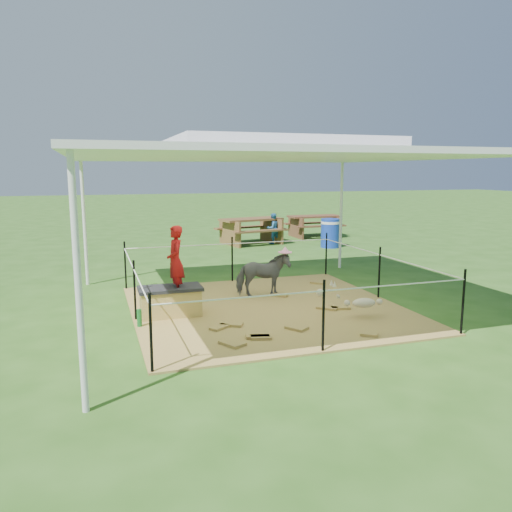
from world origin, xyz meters
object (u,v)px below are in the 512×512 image
object	(u,v)px
green_bottle	(139,318)
foal	(364,301)
straw_bale	(171,303)
trash_barrel	(330,233)
distant_person	(273,228)
picnic_table_near	(251,231)
woman	(175,255)
picnic_table_far	(314,226)
pony	(263,275)

from	to	relation	value
green_bottle	foal	xyz separation A→B (m)	(3.54, -0.65, 0.14)
straw_bale	foal	bearing A→B (deg)	-20.25
trash_barrel	distant_person	xyz separation A→B (m)	(-1.44, 1.36, 0.05)
straw_bale	picnic_table_near	xyz separation A→B (m)	(3.84, 7.64, 0.18)
trash_barrel	distant_person	bearing A→B (deg)	136.53
woman	green_bottle	world-z (taller)	woman
foal	picnic_table_near	bearing A→B (deg)	90.72
woman	trash_barrel	size ratio (longest dim) A/B	1.28
trash_barrel	picnic_table_near	xyz separation A→B (m)	(-2.13, 1.56, -0.03)
green_bottle	picnic_table_near	bearing A→B (deg)	61.51
woman	foal	xyz separation A→B (m)	(2.89, -1.10, -0.74)
straw_bale	woman	xyz separation A→B (m)	(0.10, -0.00, 0.80)
green_bottle	straw_bale	bearing A→B (deg)	39.29
foal	picnic_table_far	xyz separation A→B (m)	(3.60, 9.70, 0.09)
picnic_table_far	foal	bearing A→B (deg)	-110.65
picnic_table_far	straw_bale	bearing A→B (deg)	-127.75
straw_bale	picnic_table_far	bearing A→B (deg)	52.56
woman	foal	distance (m)	3.18
picnic_table_far	distant_person	bearing A→B (deg)	-150.90
woman	green_bottle	bearing A→B (deg)	-54.76
green_bottle	trash_barrel	world-z (taller)	trash_barrel
foal	picnic_table_near	distance (m)	8.78
picnic_table_near	picnic_table_far	size ratio (longest dim) A/B	1.08
pony	trash_barrel	size ratio (longest dim) A/B	1.10
woman	distant_person	bearing A→B (deg)	149.76
picnic_table_far	distant_person	xyz separation A→B (m)	(-2.05, -1.15, 0.11)
pony	distant_person	distance (m)	7.23
foal	distant_person	world-z (taller)	distant_person
woman	picnic_table_far	size ratio (longest dim) A/B	0.62
pony	trash_barrel	distance (m)	6.75
woman	trash_barrel	xyz separation A→B (m)	(5.87, 6.08, -0.59)
foal	picnic_table_far	bearing A→B (deg)	75.96
woman	foal	world-z (taller)	woman
green_bottle	picnic_table_far	bearing A→B (deg)	51.75
straw_bale	picnic_table_near	bearing A→B (deg)	63.31
green_bottle	pony	xyz separation A→B (m)	(2.42, 1.17, 0.29)
picnic_table_near	green_bottle	bearing A→B (deg)	-130.24
picnic_table_near	foal	bearing A→B (deg)	-107.33
green_bottle	trash_barrel	bearing A→B (deg)	45.06
straw_bale	distant_person	distance (m)	8.72
trash_barrel	picnic_table_far	world-z (taller)	trash_barrel
straw_bale	picnic_table_far	distance (m)	10.83
foal	woman	bearing A→B (deg)	165.42
trash_barrel	green_bottle	bearing A→B (deg)	-134.94
woman	picnic_table_near	xyz separation A→B (m)	(3.74, 7.64, -0.62)
green_bottle	woman	bearing A→B (deg)	34.70
trash_barrel	picnic_table_near	bearing A→B (deg)	143.80
picnic_table_near	distant_person	xyz separation A→B (m)	(0.69, -0.20, 0.08)
trash_barrel	picnic_table_far	size ratio (longest dim) A/B	0.48
pony	distant_person	xyz separation A→B (m)	(2.66, 6.72, 0.05)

